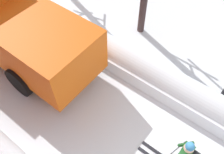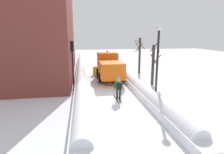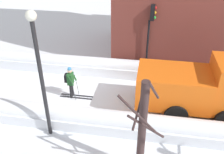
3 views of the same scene
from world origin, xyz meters
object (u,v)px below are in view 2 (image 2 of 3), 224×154
(plow_truck, at_px, (109,67))
(skier, at_px, (119,88))
(traffic_light_pole, at_px, (72,56))
(bare_tree_mid, at_px, (140,55))
(bare_tree_near, at_px, (153,64))
(street_lamp, at_px, (158,54))

(plow_truck, relative_size, skier, 3.31)
(plow_truck, relative_size, traffic_light_pole, 1.39)
(plow_truck, relative_size, bare_tree_mid, 1.33)
(traffic_light_pole, height_order, bare_tree_mid, bare_tree_mid)
(bare_tree_near, distance_m, bare_tree_mid, 5.70)
(plow_truck, xyz_separation_m, bare_tree_mid, (4.38, 3.10, 0.89))
(traffic_light_pole, distance_m, street_lamp, 7.51)
(street_lamp, height_order, bare_tree_near, street_lamp)
(traffic_light_pole, xyz_separation_m, bare_tree_mid, (8.10, 5.71, -0.66))
(traffic_light_pole, xyz_separation_m, bare_tree_near, (7.68, 0.04, -0.97))
(bare_tree_mid, bearing_deg, traffic_light_pole, -144.79)
(skier, relative_size, street_lamp, 0.33)
(plow_truck, xyz_separation_m, street_lamp, (2.61, -6.63, 1.99))
(skier, bearing_deg, bare_tree_mid, 64.16)
(traffic_light_pole, height_order, bare_tree_near, traffic_light_pole)
(traffic_light_pole, distance_m, bare_tree_near, 7.74)
(plow_truck, bearing_deg, street_lamp, -68.46)
(street_lamp, height_order, bare_tree_mid, street_lamp)
(skier, relative_size, traffic_light_pole, 0.42)
(traffic_light_pole, bearing_deg, bare_tree_mid, 35.21)
(street_lamp, distance_m, bare_tree_mid, 9.95)
(skier, xyz_separation_m, bare_tree_mid, (4.67, 9.65, 1.36))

